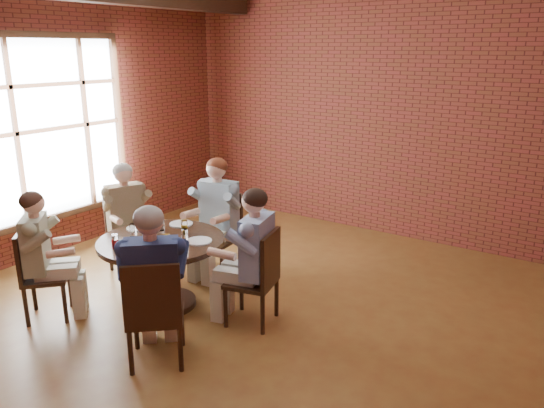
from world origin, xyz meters
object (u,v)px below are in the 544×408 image
Objects in this scene: chair_a at (260,275)px; diner_a at (251,257)px; diner_e at (154,285)px; dining_table at (163,259)px; chair_c at (126,230)px; diner_b at (216,217)px; smartphone at (164,253)px; chair_b at (221,229)px; chair_e at (154,310)px; diner_d at (44,256)px; diner_c at (127,220)px; chair_d at (36,271)px.

chair_a is 0.70× the size of diner_a.
diner_e is (-0.37, -1.03, 0.19)m from chair_a.
diner_a is at bearing 13.92° from dining_table.
diner_b is at bearing -38.48° from chair_c.
smartphone is at bearing -94.95° from diner_e.
chair_c is at bearing 139.87° from smartphone.
dining_table is at bearing -90.00° from chair_b.
chair_e is (-0.30, -1.10, 0.01)m from chair_a.
chair_b is at bearing 90.00° from diner_b.
diner_b reaches higher than smartphone.
chair_c is at bearing -76.44° from diner_e.
diner_a is at bearing -147.34° from diner_e.
diner_d is 1.56m from chair_e.
dining_table is 0.96× the size of diner_c.
chair_d is at bearing -116.19° from chair_b.
chair_a is at bearing -37.18° from diner_b.
diner_b is 2.03m from chair_d.
smartphone is (1.17, 0.62, 0.25)m from chair_d.
diner_b is (-0.09, 0.98, 0.18)m from dining_table.
chair_b is 0.73× the size of diner_c.
chair_c is at bearing -34.41° from diner_d.
diner_a reaches higher than chair_e.
chair_b is 2.03m from diner_d.
chair_e is 6.92× the size of smartphone.
chair_c is at bearing -109.33° from diner_a.
chair_b is at bearing -108.80° from diner_e.
smartphone is at bearing -94.28° from chair_e.
chair_e is 0.69× the size of diner_e.
smartphone is (0.41, -1.34, 0.23)m from chair_b.
diner_a is 0.98× the size of diner_b.
chair_a is at bearing 90.00° from diner_a.
chair_a is 0.68× the size of diner_e.
diner_c is (-0.98, 0.40, 0.14)m from dining_table.
chair_c is 0.66× the size of diner_e.
chair_a is 0.72× the size of diner_c.
diner_a is 1.29m from diner_b.
diner_a is 1.05m from diner_e.
dining_table is 1.40× the size of chair_d.
diner_e reaches higher than diner_d.
dining_table is at bearing -90.00° from diner_e.
diner_c is (-1.95, 0.16, -0.02)m from diner_a.
diner_e is at bearing -71.10° from diner_b.
chair_d is (-0.75, -1.97, -0.02)m from chair_b.
chair_d is at bearing -152.15° from diner_c.
diner_e is at bearing -71.99° from chair_b.
chair_a is 1.02× the size of chair_c.
chair_d is at bearing -117.40° from diner_b.
diner_a is at bearing -40.11° from diner_b.
chair_e is at bearing -70.24° from diner_b.
diner_e is at bearing -133.91° from diner_d.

